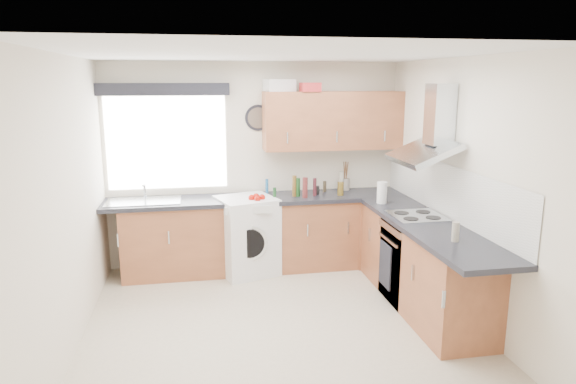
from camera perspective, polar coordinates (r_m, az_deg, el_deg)
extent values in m
plane|color=beige|center=(5.07, -1.08, -14.42)|extent=(3.60, 3.60, 0.00)
cube|color=white|center=(4.54, -1.22, 15.08)|extent=(3.60, 3.60, 0.02)
cube|color=silver|center=(6.40, -3.74, 3.01)|extent=(3.60, 0.02, 2.50)
cube|color=silver|center=(2.95, 4.53, -8.16)|extent=(3.60, 0.02, 2.50)
cube|color=silver|center=(4.71, -23.29, -1.35)|extent=(0.02, 3.60, 2.50)
cube|color=silver|center=(5.24, 18.68, 0.30)|extent=(0.02, 3.60, 2.50)
cube|color=white|center=(6.31, -13.32, 5.34)|extent=(1.40, 0.02, 1.10)
cube|color=black|center=(6.18, -13.65, 11.04)|extent=(1.50, 0.18, 0.14)
cube|color=white|center=(5.50, 17.05, 0.23)|extent=(0.01, 3.00, 0.54)
cube|color=brown|center=(6.29, -4.24, -4.83)|extent=(3.00, 0.58, 0.86)
cube|color=brown|center=(6.64, 9.68, -4.06)|extent=(0.60, 0.60, 0.86)
cube|color=brown|center=(5.46, 14.63, -7.93)|extent=(0.58, 2.10, 0.86)
cube|color=black|center=(6.18, -3.37, -0.77)|extent=(3.60, 0.62, 0.05)
cube|color=black|center=(5.19, 15.50, -3.76)|extent=(0.62, 2.42, 0.05)
cube|color=black|center=(5.58, 13.89, -7.48)|extent=(0.56, 0.58, 0.85)
cube|color=silver|center=(5.44, 14.15, -2.59)|extent=(0.52, 0.52, 0.01)
cube|color=brown|center=(6.34, 5.02, 7.92)|extent=(1.70, 0.35, 0.70)
cube|color=white|center=(6.17, -4.59, -4.84)|extent=(0.78, 0.77, 0.93)
cylinder|color=black|center=(6.32, -3.34, 8.22)|extent=(0.32, 0.04, 0.32)
cube|color=white|center=(6.26, -0.97, 11.77)|extent=(0.38, 0.31, 0.14)
cube|color=#AC2627|center=(6.15, 2.48, 11.57)|extent=(0.23, 0.19, 0.10)
cylinder|color=gray|center=(6.58, 6.39, 0.87)|extent=(0.12, 0.12, 0.15)
cylinder|color=white|center=(5.92, 10.39, -0.06)|extent=(0.12, 0.12, 0.25)
cylinder|color=black|center=(6.30, 3.25, 0.21)|extent=(0.06, 0.06, 0.10)
cylinder|color=#B0A996|center=(6.52, 5.96, 1.20)|extent=(0.06, 0.06, 0.24)
cylinder|color=brown|center=(6.27, 5.86, 0.38)|extent=(0.08, 0.08, 0.16)
cylinder|color=#18431A|center=(6.17, 1.12, 0.53)|extent=(0.05, 0.05, 0.22)
cylinder|color=#3A3020|center=(6.45, 4.09, 0.62)|extent=(0.04, 0.04, 0.13)
cylinder|color=#1C5689|center=(6.30, -2.36, 0.61)|extent=(0.04, 0.04, 0.19)
cylinder|color=#163F1C|center=(6.07, -1.50, -0.12)|extent=(0.04, 0.04, 0.13)
cylinder|color=#471920|center=(6.21, 2.98, 0.56)|extent=(0.04, 0.04, 0.21)
cylinder|color=brown|center=(6.17, 0.71, 0.67)|extent=(0.05, 0.05, 0.25)
cylinder|color=#5A2020|center=(6.10, 1.91, 0.48)|extent=(0.06, 0.06, 0.24)
cylinder|color=#9F9888|center=(4.69, 18.13, -4.21)|extent=(0.06, 0.06, 0.17)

